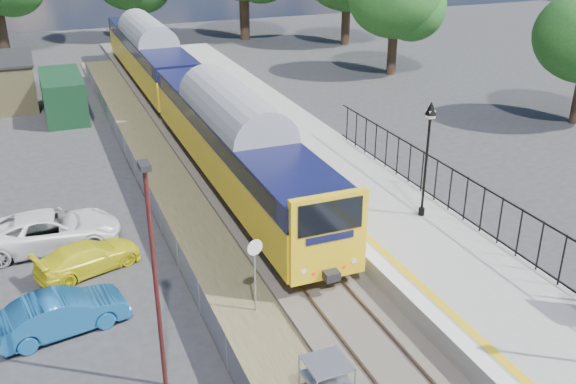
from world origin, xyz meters
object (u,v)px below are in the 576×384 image
car_blue (62,313)px  car_white (50,230)px  speed_sign (255,264)px  carpark_lamp (154,266)px  victorian_lamp_north (429,133)px  train (181,85)px  car_yellow (88,257)px

car_blue → car_white: (0.00, 5.77, 0.07)m
car_white → speed_sign: bearing=-138.3°
carpark_lamp → car_white: bearing=104.2°
victorian_lamp_north → carpark_lamp: carpark_lamp is taller
victorian_lamp_north → carpark_lamp: bearing=-156.4°
victorian_lamp_north → carpark_lamp: (-11.24, -4.91, -0.55)m
train → car_yellow: train is taller
speed_sign → car_blue: (-5.82, 1.27, -1.15)m
speed_sign → carpark_lamp: carpark_lamp is taller
victorian_lamp_north → car_white: 14.76m
train → carpark_lamp: 23.49m
car_yellow → victorian_lamp_north: bearing=-119.1°
victorian_lamp_north → train: (-5.30, 17.77, -1.96)m
car_yellow → car_white: bearing=6.3°
carpark_lamp → train: bearing=75.3°
train → victorian_lamp_north: bearing=-73.4°
train → speed_sign: train is taller
victorian_lamp_north → speed_sign: bearing=-161.7°
train → carpark_lamp: (-5.94, -22.68, 1.41)m
train → carpark_lamp: carpark_lamp is taller
victorian_lamp_north → car_white: size_ratio=0.89×
victorian_lamp_north → car_blue: victorian_lamp_north is taller
car_white → carpark_lamp: bearing=-163.6°
carpark_lamp → car_blue: size_ratio=1.66×
car_blue → car_white: 5.77m
car_yellow → car_white: size_ratio=0.73×
victorian_lamp_north → car_blue: 14.16m
car_yellow → car_white: (-1.13, 2.33, 0.17)m
speed_sign → car_white: 9.19m
train → car_yellow: (-7.18, -15.64, -1.79)m
car_white → car_yellow: bearing=-152.0°
car_blue → victorian_lamp_north: bearing=-95.5°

